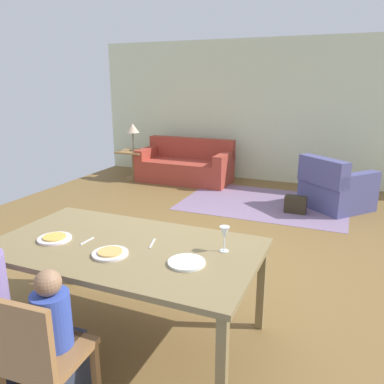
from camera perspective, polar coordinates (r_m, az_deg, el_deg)
The scene contains 19 objects.
ground_plane at distance 4.91m, azimuth 4.30°, elevation -7.04°, with size 7.42×6.39×0.02m, color brown.
back_wall at distance 7.69m, azimuth 12.40°, elevation 11.50°, with size 7.42×0.10×2.70m, color beige.
dining_table at distance 2.91m, azimuth -9.93°, elevation -8.85°, with size 1.96×1.10×0.76m.
plate_near_man at distance 3.10m, azimuth -19.70°, elevation -6.53°, with size 0.25×0.25×0.02m, color silver.
pizza_near_man at distance 3.10m, azimuth -19.73°, elevation -6.28°, with size 0.17×0.17×0.01m, color gold.
plate_near_child at distance 2.74m, azimuth -12.03°, elevation -8.94°, with size 0.25×0.25×0.02m, color silver.
pizza_near_child at distance 2.74m, azimuth -12.05°, elevation -8.65°, with size 0.17×0.17×0.01m, color tan.
plate_near_woman at distance 2.56m, azimuth -0.81°, elevation -10.42°, with size 0.25×0.25×0.02m, color silver.
wine_glass at distance 2.70m, azimuth 4.84°, elevation -6.19°, with size 0.07×0.07×0.19m.
fork at distance 3.00m, azimuth -15.29°, elevation -7.02°, with size 0.02×0.15×0.01m, color silver.
knife at distance 2.87m, azimuth -5.91°, elevation -7.58°, with size 0.01×0.17×0.01m, color silver.
dining_chair_child at distance 2.41m, azimuth -22.02°, elevation -21.39°, with size 0.44×0.44×0.87m.
person_child at distance 2.54m, azimuth -19.16°, elevation -20.54°, with size 0.22×0.29×0.92m.
area_rug at distance 6.40m, azimuth 10.69°, elevation -1.58°, with size 2.60×1.80×0.01m, color gray.
couch at distance 7.64m, azimuth -0.93°, elevation 3.90°, with size 1.80×0.86×0.82m.
armchair at distance 6.35m, azimuth 20.41°, elevation 0.49°, with size 1.20×1.21×0.82m.
side_table at distance 7.87m, azimuth -8.60°, elevation 4.63°, with size 0.56×0.56×0.58m.
table_lamp at distance 7.77m, azimuth -8.79°, elevation 9.20°, with size 0.26×0.26×0.54m.
handbag at distance 6.00m, azimuth 15.11°, elevation -1.80°, with size 0.32×0.16×0.26m, color #2F2819.
Camera 1 is at (1.40, -3.70, 1.91)m, focal length 35.96 mm.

